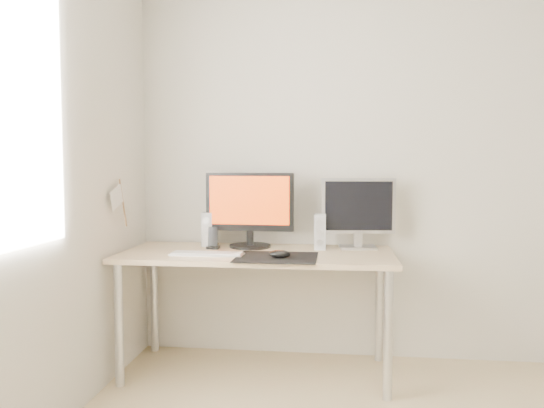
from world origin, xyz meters
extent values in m
plane|color=silver|center=(0.00, 1.75, 1.25)|extent=(3.50, 0.00, 3.50)
cube|color=black|center=(-0.79, 1.20, 0.73)|extent=(0.45, 0.40, 0.00)
ellipsoid|color=black|center=(-0.77, 1.17, 0.75)|extent=(0.12, 0.07, 0.04)
cube|color=#D1B587|center=(-0.93, 1.38, 0.71)|extent=(1.60, 0.70, 0.03)
cylinder|color=silver|center=(-1.67, 1.09, 0.35)|extent=(0.05, 0.05, 0.70)
cylinder|color=silver|center=(-0.19, 1.09, 0.35)|extent=(0.05, 0.05, 0.70)
cylinder|color=silver|center=(-1.67, 1.67, 0.35)|extent=(0.05, 0.05, 0.70)
cylinder|color=silver|center=(-0.19, 1.67, 0.35)|extent=(0.05, 0.05, 0.70)
cylinder|color=black|center=(-1.00, 1.56, 0.74)|extent=(0.27, 0.27, 0.02)
cylinder|color=black|center=(-1.00, 1.56, 0.81)|extent=(0.05, 0.05, 0.12)
cube|color=black|center=(-1.00, 1.55, 1.02)|extent=(0.55, 0.06, 0.36)
cube|color=orange|center=(-1.00, 1.53, 1.03)|extent=(0.50, 0.02, 0.30)
cube|color=silver|center=(-0.33, 1.59, 0.74)|extent=(0.23, 0.18, 0.01)
cube|color=silver|center=(-0.33, 1.59, 0.80)|extent=(0.05, 0.04, 0.10)
cube|color=#B0B0B2|center=(-0.33, 1.59, 0.99)|extent=(0.45, 0.08, 0.34)
cube|color=black|center=(-0.33, 1.57, 0.99)|extent=(0.41, 0.04, 0.30)
cube|color=silver|center=(-1.27, 1.57, 0.84)|extent=(0.07, 0.08, 0.22)
cylinder|color=silver|center=(-1.27, 1.53, 0.78)|extent=(0.04, 0.01, 0.04)
cylinder|color=#B2B2B4|center=(-1.27, 1.53, 0.84)|extent=(0.04, 0.01, 0.04)
cylinder|color=silver|center=(-1.27, 1.53, 0.90)|extent=(0.04, 0.01, 0.04)
cube|color=silver|center=(-0.56, 1.52, 0.84)|extent=(0.07, 0.08, 0.22)
cylinder|color=#B2B3B5|center=(-0.56, 1.48, 0.78)|extent=(0.04, 0.01, 0.04)
cylinder|color=silver|center=(-0.56, 1.48, 0.84)|extent=(0.04, 0.01, 0.04)
cylinder|color=silver|center=(-0.56, 1.48, 0.90)|extent=(0.04, 0.01, 0.04)
cube|color=#BDBDC0|center=(-1.20, 1.23, 0.73)|extent=(0.42, 0.13, 0.01)
cube|color=white|center=(-1.20, 1.23, 0.74)|extent=(0.40, 0.11, 0.01)
cube|color=black|center=(-1.22, 1.47, 0.74)|extent=(0.08, 0.06, 0.02)
cube|color=black|center=(-1.22, 1.47, 0.81)|extent=(0.06, 0.03, 0.12)
cylinder|color=#A57F54|center=(-1.72, 1.30, 1.02)|extent=(0.01, 0.10, 0.29)
cube|color=white|center=(-1.72, 1.21, 1.06)|extent=(0.00, 0.19, 0.15)
camera|label=1|loc=(-0.47, -1.69, 1.23)|focal=35.00mm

